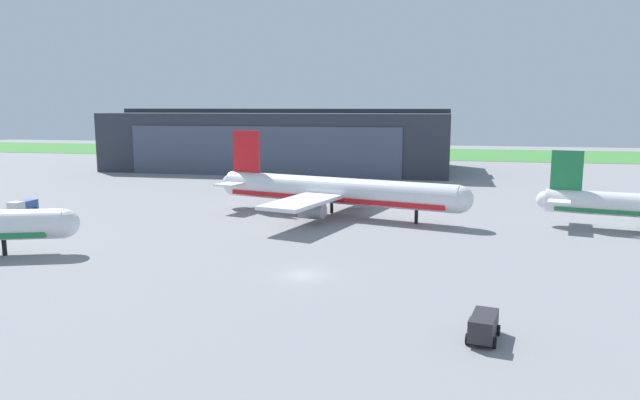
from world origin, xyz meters
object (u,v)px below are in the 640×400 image
object	(u,v)px
maintenance_hangar	(283,140)
baggage_tug	(23,206)
airliner_far_right	(335,192)
stair_truck	(483,326)

from	to	relation	value
maintenance_hangar	baggage_tug	xyz separation A→B (m)	(-23.92, -80.31, -7.03)
baggage_tug	airliner_far_right	bearing A→B (deg)	8.90
airliner_far_right	stair_truck	xyz separation A→B (m)	(21.01, -49.09, -3.00)
maintenance_hangar	baggage_tug	distance (m)	84.09
baggage_tug	stair_truck	size ratio (longest dim) A/B	1.07
maintenance_hangar	stair_truck	xyz separation A→B (m)	(50.14, -121.09, -7.09)
baggage_tug	stair_truck	xyz separation A→B (m)	(74.06, -40.78, -0.06)
maintenance_hangar	stair_truck	bearing A→B (deg)	-67.51
maintenance_hangar	stair_truck	size ratio (longest dim) A/B	19.71
maintenance_hangar	airliner_far_right	distance (m)	77.78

